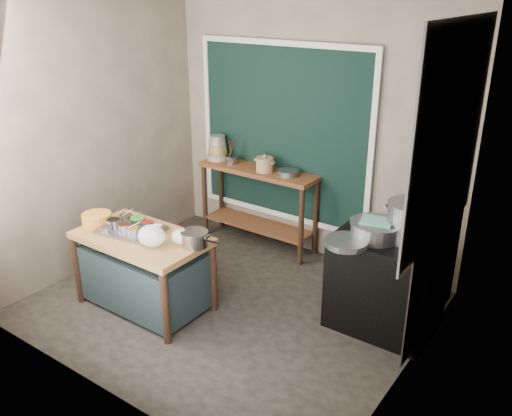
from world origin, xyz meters
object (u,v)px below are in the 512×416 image
Objects in this scene: ceramic_crock at (265,165)px; stock_pot at (411,222)px; back_counter at (258,207)px; stove_block at (385,284)px; condiment_tray at (131,230)px; prep_table at (144,271)px; utensil_cup at (231,160)px; saucepan at (195,239)px; steamer at (376,230)px; yellow_basin at (97,219)px.

ceramic_crock is 0.49× the size of stock_pot.
stove_block is (1.90, -0.73, -0.05)m from back_counter.
condiment_tray is 1.37× the size of stock_pot.
prep_table is at bearing -153.29° from stock_pot.
utensil_cup is 2.50m from stock_pot.
ceramic_crock is (0.36, 1.69, 0.26)m from condiment_tray.
utensil_cup is (-0.82, 1.60, 0.18)m from saucepan.
stove_block is 2.01m from ceramic_crock.
steamer is (1.68, -0.77, -0.07)m from ceramic_crock.
back_counter is 2.22m from stock_pot.
steamer is at bearing 25.57° from saucepan.
prep_table is at bearing -80.99° from utensil_cup.
utensil_cup reaches higher than back_counter.
saucepan is (-1.45, -0.89, 0.39)m from stove_block.
utensil_cup reaches higher than yellow_basin.
stock_pot reaches higher than steamer.
ceramic_crock is at bearing 66.93° from yellow_basin.
prep_table is 2.75× the size of steamer.
yellow_basin is (-0.39, -0.07, 0.04)m from condiment_tray.
saucepan is (0.55, 0.13, 0.44)m from prep_table.
condiment_tray is 0.71m from saucepan.
utensil_cup reaches higher than saucepan.
utensil_cup reaches higher than stove_block.
condiment_tray is 2.08× the size of yellow_basin.
stove_block is 4.29× the size of ceramic_crock.
ceramic_crock is 1.85m from steamer.
steamer is at bearing 22.36° from yellow_basin.
saucepan is 1.58m from steamer.
stock_pot is 0.30m from steamer.
condiment_tray is 0.40m from yellow_basin.
ceramic_crock is at bearing 155.42° from steamer.
stove_block is at bearing -155.52° from stock_pot.
saucepan is at bearing -74.56° from back_counter.
prep_table is 2.14× the size of condiment_tray.
back_counter is 9.41× the size of utensil_cup.
prep_table is 0.42m from condiment_tray.
saucepan is at bearing 9.84° from yellow_basin.
back_counter is 1.71m from saucepan.
yellow_basin is (-2.54, -1.08, 0.38)m from stove_block.
stove_block reaches higher than condiment_tray.
utensil_cup is (0.26, 1.79, 0.19)m from yellow_basin.
ceramic_crock is at bearing -18.56° from back_counter.
saucepan reaches higher than prep_table.
saucepan is 0.59× the size of stock_pot.
ceramic_crock reaches higher than yellow_basin.
ceramic_crock reaches higher than condiment_tray.
stove_block is 3.19× the size of yellow_basin.
utensil_cup reaches higher than condiment_tray.
yellow_basin is 1.12× the size of saucepan.
back_counter is 5.74× the size of saucepan.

